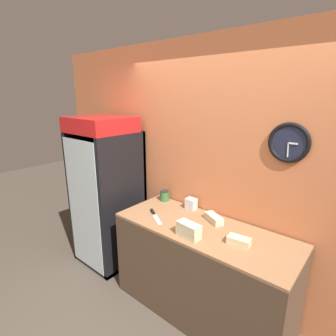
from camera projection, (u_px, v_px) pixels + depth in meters
wall_back at (226, 176)px, 2.63m from camera, size 5.20×0.09×2.70m
prep_counter at (201, 270)px, 2.59m from camera, size 1.74×0.68×0.94m
beverage_cooler at (110, 184)px, 3.35m from camera, size 0.71×0.71×1.89m
sandwich_stack_bottom at (189, 233)px, 2.29m from camera, size 0.23×0.12×0.07m
sandwich_stack_middle at (189, 227)px, 2.27m from camera, size 0.23×0.13×0.07m
sandwich_flat_left at (214, 218)px, 2.57m from camera, size 0.24×0.18×0.07m
sandwich_flat_right at (239, 241)px, 2.17m from camera, size 0.20×0.12×0.07m
chefs_knife at (154, 214)px, 2.71m from camera, size 0.31×0.20×0.02m
condiment_jar at (165, 196)px, 3.07m from camera, size 0.11×0.11×0.12m
napkin_dispenser at (191, 204)px, 2.85m from camera, size 0.11×0.09×0.12m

